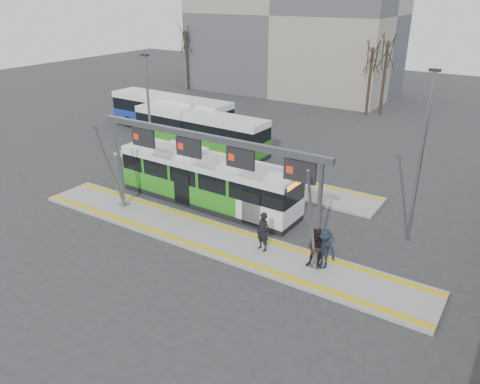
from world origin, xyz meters
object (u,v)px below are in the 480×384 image
object	(u,v)px
hero_bus	(207,181)
passenger_b	(317,249)
gantry	(207,156)
passenger_c	(324,249)
passenger_a	(263,232)

from	to	relation	value
hero_bus	passenger_b	world-z (taller)	hero_bus
passenger_b	hero_bus	bearing A→B (deg)	145.84
gantry	passenger_b	xyz separation A→B (m)	(5.92, -0.03, -3.19)
gantry	hero_bus	world-z (taller)	gantry
hero_bus	passenger_c	distance (m)	9.10
passenger_c	passenger_b	bearing A→B (deg)	-128.54
passenger_b	passenger_c	distance (m)	0.30
hero_bus	passenger_a	world-z (taller)	hero_bus
hero_bus	passenger_b	size ratio (longest dim) A/B	5.91
gantry	hero_bus	size ratio (longest dim) A/B	1.14
passenger_a	passenger_c	bearing A→B (deg)	16.05
hero_bus	gantry	bearing A→B (deg)	-50.86
gantry	hero_bus	bearing A→B (deg)	127.99
gantry	passenger_a	xyz separation A→B (m)	(3.13, 0.03, -3.19)
gantry	passenger_a	size ratio (longest dim) A/B	6.76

